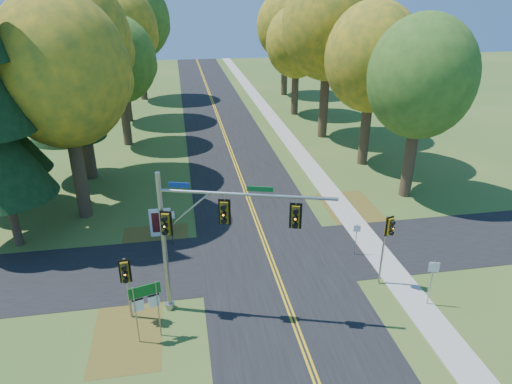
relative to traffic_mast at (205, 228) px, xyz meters
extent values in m
plane|color=#30591F|center=(3.81, 2.15, -4.52)|extent=(160.00, 160.00, 0.00)
cube|color=black|center=(3.81, 2.15, -4.51)|extent=(8.00, 160.00, 0.02)
cube|color=black|center=(3.81, 4.15, -4.51)|extent=(60.00, 6.00, 0.02)
cube|color=gold|center=(3.71, 2.15, -4.50)|extent=(0.10, 160.00, 0.01)
cube|color=gold|center=(3.91, 2.15, -4.50)|extent=(0.10, 160.00, 0.01)
cube|color=#9E998E|center=(10.01, 2.15, -4.49)|extent=(1.60, 160.00, 0.06)
cube|color=brown|center=(-2.69, 6.15, -4.51)|extent=(4.00, 6.00, 0.00)
cube|color=brown|center=(10.61, 8.15, -4.51)|extent=(3.50, 8.00, 0.00)
cube|color=brown|center=(-3.69, -0.85, -4.51)|extent=(3.00, 5.00, 0.00)
cylinder|color=#38281C|center=(-7.39, 11.45, -1.15)|extent=(0.86, 0.86, 6.75)
ellipsoid|color=gold|center=(-7.39, 11.45, 5.03)|extent=(8.00, 8.00, 9.20)
sphere|color=gold|center=(-5.79, 12.65, 4.23)|extent=(4.80, 4.80, 4.80)
sphere|color=gold|center=(-8.79, 10.65, 5.83)|extent=(4.40, 4.40, 4.40)
cylinder|color=#38281C|center=(15.31, 10.85, -1.48)|extent=(0.83, 0.83, 6.08)
ellipsoid|color=#4E7B26|center=(15.31, 10.85, 4.07)|extent=(7.20, 7.20, 8.28)
sphere|color=#4E7B26|center=(16.75, 11.93, 3.35)|extent=(4.32, 4.32, 4.32)
sphere|color=#4E7B26|center=(14.05, 10.13, 4.79)|extent=(3.96, 3.96, 3.96)
cylinder|color=#38281C|center=(-7.99, 18.35, -0.81)|extent=(0.89, 0.89, 7.42)
ellipsoid|color=gold|center=(-7.99, 18.35, 5.91)|extent=(8.60, 8.60, 9.89)
sphere|color=gold|center=(-6.27, 19.64, 5.05)|extent=(5.16, 5.16, 5.16)
sphere|color=gold|center=(-9.49, 17.49, 6.77)|extent=(4.73, 4.73, 4.73)
cylinder|color=#38281C|center=(14.71, 17.65, -1.37)|extent=(0.84, 0.84, 6.30)
ellipsoid|color=gold|center=(14.71, 17.65, 4.44)|extent=(7.60, 7.60, 8.74)
sphere|color=gold|center=(16.23, 18.79, 3.68)|extent=(4.56, 4.56, 4.56)
sphere|color=gold|center=(13.38, 16.89, 5.20)|extent=(4.18, 4.18, 4.18)
cylinder|color=#38281C|center=(-5.79, 26.55, -1.71)|extent=(0.81, 0.81, 5.62)
ellipsoid|color=#4E7B26|center=(-5.79, 26.55, 3.48)|extent=(6.80, 6.80, 7.82)
sphere|color=#4E7B26|center=(-4.43, 27.57, 2.80)|extent=(4.08, 4.08, 4.08)
sphere|color=#4E7B26|center=(-6.98, 25.87, 4.16)|extent=(3.74, 3.74, 3.74)
cylinder|color=#38281C|center=(13.61, 25.75, -0.70)|extent=(0.90, 0.90, 7.65)
ellipsoid|color=gold|center=(13.61, 25.75, 6.21)|extent=(8.80, 8.80, 10.12)
sphere|color=gold|center=(15.37, 27.07, 5.33)|extent=(5.28, 5.28, 5.28)
sphere|color=gold|center=(12.07, 24.87, 7.09)|extent=(4.84, 4.84, 4.84)
cylinder|color=#38281C|center=(-6.39, 35.25, -1.03)|extent=(0.87, 0.87, 6.98)
ellipsoid|color=gold|center=(-6.39, 35.25, 5.32)|extent=(8.20, 8.20, 9.43)
sphere|color=gold|center=(-4.75, 36.48, 4.50)|extent=(4.92, 4.92, 4.92)
sphere|color=gold|center=(-7.82, 34.43, 6.14)|extent=(4.51, 4.51, 4.51)
cylinder|color=#38281C|center=(13.01, 34.95, -1.60)|extent=(0.82, 0.82, 5.85)
ellipsoid|color=gold|center=(13.01, 34.95, 3.78)|extent=(7.00, 7.00, 8.05)
sphere|color=gold|center=(14.41, 36.00, 3.08)|extent=(4.20, 4.20, 4.20)
sphere|color=gold|center=(11.79, 34.25, 4.48)|extent=(3.85, 3.85, 3.85)
cylinder|color=#38281C|center=(-5.19, 46.15, -0.92)|extent=(0.88, 0.88, 7.20)
ellipsoid|color=#4E7B26|center=(-5.19, 46.15, 5.62)|extent=(8.40, 8.40, 9.66)
sphere|color=#4E7B26|center=(-3.51, 47.41, 4.78)|extent=(5.04, 5.04, 5.04)
sphere|color=#4E7B26|center=(-6.66, 45.31, 6.46)|extent=(4.62, 4.62, 4.62)
cylinder|color=#38281C|center=(14.21, 45.65, -1.26)|extent=(0.85, 0.85, 6.53)
ellipsoid|color=gold|center=(14.21, 45.65, 4.73)|extent=(7.80, 7.80, 8.97)
sphere|color=gold|center=(15.77, 46.82, 3.95)|extent=(4.68, 4.68, 4.68)
sphere|color=gold|center=(12.85, 44.87, 5.51)|extent=(4.29, 4.29, 4.29)
cylinder|color=#38281C|center=(-10.69, 8.15, -2.90)|extent=(0.50, 0.50, 3.24)
cylinder|color=#38281C|center=(-12.19, 13.15, -3.08)|extent=(0.50, 0.50, 2.88)
cone|color=black|center=(-12.19, 13.15, 0.66)|extent=(5.60, 5.60, 4.59)
cylinder|color=#38281C|center=(-9.19, 18.15, -2.81)|extent=(0.50, 0.50, 3.42)
cone|color=black|center=(-9.19, 18.15, 1.63)|extent=(5.60, 5.60, 5.45)
cone|color=black|center=(-9.19, 18.15, 5.52)|extent=(4.57, 4.57, 5.45)
cylinder|color=gray|center=(-1.81, 0.60, -1.01)|extent=(0.22, 0.22, 7.03)
cylinder|color=gray|center=(-1.81, 0.60, -4.37)|extent=(0.44, 0.44, 0.30)
cylinder|color=gray|center=(1.79, -0.50, 1.71)|extent=(7.25, 2.33, 0.14)
cylinder|color=gray|center=(-0.76, 0.28, 0.70)|extent=(2.20, 0.75, 2.08)
cylinder|color=gray|center=(0.88, -0.22, 1.53)|extent=(0.04, 0.04, 0.36)
cube|color=#72590C|center=(0.88, -0.22, 0.84)|extent=(0.41, 0.39, 1.00)
cube|color=black|center=(0.88, -0.22, 0.84)|extent=(0.51, 0.18, 1.19)
sphere|color=orange|center=(0.81, -0.44, 0.84)|extent=(0.18, 0.18, 0.18)
cylinder|color=black|center=(0.81, -0.44, 1.16)|extent=(0.28, 0.22, 0.24)
cylinder|color=black|center=(0.81, -0.44, 0.84)|extent=(0.28, 0.22, 0.24)
cylinder|color=black|center=(0.81, -0.44, 0.52)|extent=(0.28, 0.22, 0.24)
cylinder|color=gray|center=(3.76, -1.10, 1.53)|extent=(0.04, 0.04, 0.36)
cube|color=#72590C|center=(3.76, -1.10, 0.84)|extent=(0.41, 0.39, 1.00)
cube|color=black|center=(3.76, -1.10, 0.84)|extent=(0.51, 0.18, 1.19)
sphere|color=orange|center=(3.69, -1.32, 0.84)|extent=(0.18, 0.18, 0.18)
cylinder|color=black|center=(3.69, -1.32, 1.16)|extent=(0.28, 0.22, 0.24)
cylinder|color=black|center=(3.69, -1.32, 0.84)|extent=(0.28, 0.22, 0.24)
cylinder|color=black|center=(3.69, -1.32, 0.52)|extent=(0.28, 0.22, 0.24)
cube|color=#72590C|center=(-1.62, 0.38, 0.20)|extent=(0.41, 0.39, 1.00)
cube|color=black|center=(-1.62, 0.38, 0.20)|extent=(0.51, 0.18, 1.19)
sphere|color=orange|center=(-1.68, 0.16, 0.20)|extent=(0.18, 0.18, 0.18)
cylinder|color=black|center=(-1.68, 0.16, 0.52)|extent=(0.28, 0.22, 0.24)
cylinder|color=black|center=(-1.68, 0.16, 0.20)|extent=(0.28, 0.22, 0.24)
cylinder|color=black|center=(-1.68, 0.16, -0.12)|extent=(0.28, 0.22, 0.24)
cube|color=navy|center=(-0.95, 0.34, 1.99)|extent=(0.88, 0.30, 0.22)
cube|color=#0C5926|center=(2.32, -0.66, 1.99)|extent=(1.07, 0.36, 0.22)
cylinder|color=#969A9F|center=(8.89, 0.79, -2.56)|extent=(0.11, 0.11, 3.92)
cube|color=#72590C|center=(8.95, 0.60, -1.05)|extent=(0.37, 0.35, 0.89)
cube|color=black|center=(8.95, 0.60, -1.05)|extent=(0.45, 0.17, 1.05)
sphere|color=orange|center=(9.02, 0.41, -1.05)|extent=(0.16, 0.16, 0.16)
cylinder|color=black|center=(9.02, 0.41, -0.76)|extent=(0.25, 0.20, 0.21)
cylinder|color=black|center=(9.02, 0.41, -1.05)|extent=(0.25, 0.20, 0.21)
cylinder|color=black|center=(9.02, 0.41, -1.33)|extent=(0.25, 0.20, 0.21)
cylinder|color=gray|center=(-3.58, 0.27, -2.92)|extent=(0.12, 0.12, 3.19)
cube|color=#72590C|center=(-3.57, 0.05, -1.83)|extent=(0.35, 0.32, 1.00)
cube|color=black|center=(-3.57, 0.05, -1.83)|extent=(0.52, 0.06, 1.18)
sphere|color=orange|center=(-3.56, -0.18, -1.83)|extent=(0.18, 0.18, 0.18)
cylinder|color=black|center=(-3.56, -0.18, -1.51)|extent=(0.25, 0.17, 0.24)
cylinder|color=black|center=(-3.56, -0.18, -1.83)|extent=(0.25, 0.17, 0.24)
cylinder|color=black|center=(-3.56, -0.18, -2.15)|extent=(0.25, 0.17, 0.24)
cylinder|color=gray|center=(-3.13, -1.48, -3.09)|extent=(0.06, 0.06, 2.87)
cylinder|color=gray|center=(-2.21, -1.22, -3.09)|extent=(0.06, 0.06, 2.87)
cube|color=#0C5719|center=(-2.68, -1.32, -1.99)|extent=(1.30, 0.40, 0.53)
cube|color=silver|center=(-2.68, -1.32, -1.99)|extent=(1.11, 0.32, 0.08)
cube|color=silver|center=(-3.00, -1.41, -2.66)|extent=(0.47, 0.17, 0.53)
cube|color=black|center=(-3.00, -1.41, -2.34)|extent=(0.46, 0.13, 0.10)
cube|color=silver|center=(-2.36, -1.23, -2.66)|extent=(0.47, 0.17, 0.53)
cube|color=black|center=(-2.36, -1.23, -2.34)|extent=(0.46, 0.13, 0.10)
cube|color=white|center=(-2.31, 7.80, -3.61)|extent=(1.32, 0.23, 1.82)
cube|color=maroon|center=(-2.32, 7.70, -3.56)|extent=(1.01, 0.06, 1.31)
cube|color=white|center=(-2.82, 7.82, -4.37)|extent=(0.08, 0.08, 0.30)
cube|color=white|center=(-1.81, 7.78, -4.37)|extent=(0.08, 0.08, 0.30)
cylinder|color=gray|center=(8.67, 3.65, -3.53)|extent=(0.05, 0.05, 1.99)
cube|color=white|center=(8.66, 3.64, -2.80)|extent=(0.37, 0.15, 0.41)
cylinder|color=gray|center=(10.49, -1.25, -3.27)|extent=(0.06, 0.06, 2.50)
cube|color=silver|center=(10.48, -1.27, -2.36)|extent=(0.47, 0.18, 0.51)
cylinder|color=gray|center=(-1.63, 6.75, -3.42)|extent=(0.05, 0.05, 2.20)
cube|color=silver|center=(-1.63, 6.73, -2.62)|extent=(0.42, 0.04, 0.45)
camera|label=1|loc=(-0.77, -17.49, 9.61)|focal=32.00mm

